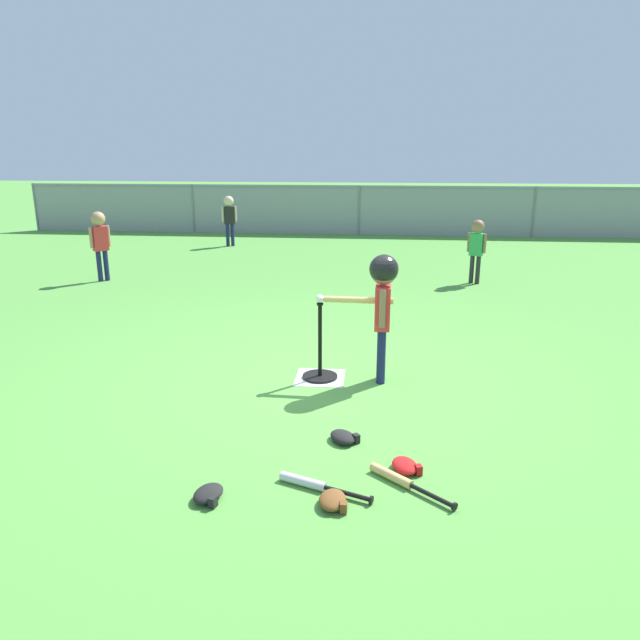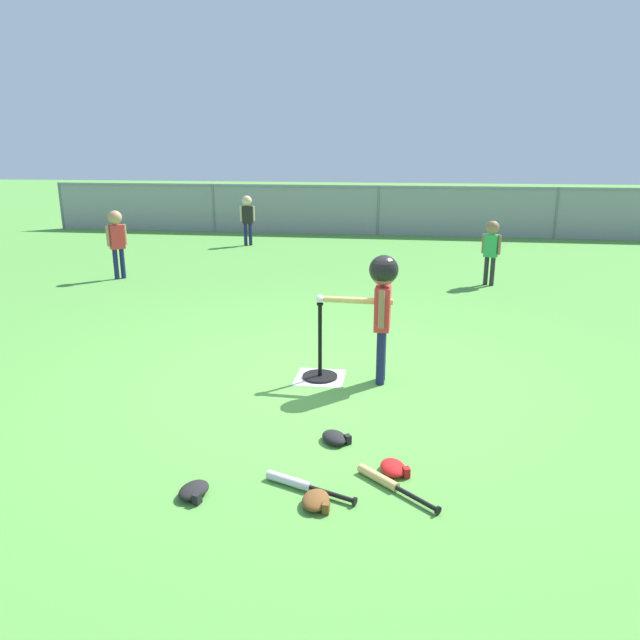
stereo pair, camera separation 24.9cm
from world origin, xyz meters
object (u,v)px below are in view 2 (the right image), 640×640
object	(u,v)px
batter_child	(382,293)
glove_outfield_drop	(335,437)
fielder_deep_right	(491,244)
baseball_on_tee	(320,299)
spare_bat_silver	(298,483)
spare_bat_wood	(386,482)
fielder_deep_left	(116,235)
fielder_near_right	(247,214)
glove_tossed_aside	(194,490)
glove_near_bats	(394,468)
batting_tee	(320,366)
glove_by_plate	(316,500)

from	to	relation	value
batter_child	glove_outfield_drop	world-z (taller)	batter_child
batter_child	fielder_deep_right	size ratio (longest dim) A/B	1.18
baseball_on_tee	fielder_deep_right	distance (m)	4.55
spare_bat_silver	glove_outfield_drop	bearing A→B (deg)	75.94
spare_bat_wood	spare_bat_silver	bearing A→B (deg)	-169.60
fielder_deep_left	baseball_on_tee	bearing A→B (deg)	-44.73
spare_bat_silver	glove_outfield_drop	distance (m)	0.64
fielder_near_right	glove_tossed_aside	world-z (taller)	fielder_near_right
spare_bat_silver	glove_near_bats	world-z (taller)	glove_near_bats
batting_tee	baseball_on_tee	size ratio (longest dim) A/B	9.55
spare_bat_silver	fielder_deep_left	bearing A→B (deg)	125.02
batting_tee	glove_tossed_aside	bearing A→B (deg)	-103.48
glove_near_bats	glove_outfield_drop	size ratio (longest dim) A/B	0.94
fielder_deep_left	batter_child	bearing A→B (deg)	-41.01
fielder_deep_right	spare_bat_wood	distance (m)	5.99
batting_tee	fielder_near_right	distance (m)	7.69
fielder_deep_left	glove_outfield_drop	distance (m)	6.40
baseball_on_tee	fielder_near_right	distance (m)	7.67
fielder_deep_right	spare_bat_silver	world-z (taller)	fielder_deep_right
batter_child	spare_bat_wood	distance (m)	1.88
spare_bat_wood	glove_tossed_aside	distance (m)	1.18
glove_by_plate	fielder_deep_right	bearing A→B (deg)	74.25
fielder_deep_left	spare_bat_wood	size ratio (longest dim) A/B	2.07
glove_near_bats	glove_outfield_drop	xyz separation A→B (m)	(-0.43, 0.36, 0.00)
batter_child	glove_tossed_aside	world-z (taller)	batter_child
baseball_on_tee	glove_outfield_drop	xyz separation A→B (m)	(0.28, -1.20, -0.71)
glove_by_plate	baseball_on_tee	bearing A→B (deg)	97.67
spare_bat_wood	batter_child	bearing A→B (deg)	94.16
glove_tossed_aside	fielder_deep_left	bearing A→B (deg)	119.82
batting_tee	glove_near_bats	bearing A→B (deg)	-65.53
glove_by_plate	fielder_deep_left	bearing A→B (deg)	125.16
glove_outfield_drop	spare_bat_wood	bearing A→B (deg)	-53.93
fielder_deep_left	glove_outfield_drop	size ratio (longest dim) A/B	3.95
fielder_deep_left	glove_near_bats	world-z (taller)	fielder_deep_left
fielder_deep_right	glove_tossed_aside	size ratio (longest dim) A/B	3.79
baseball_on_tee	spare_bat_wood	xyz separation A→B (m)	(0.67, -1.72, -0.71)
glove_near_bats	baseball_on_tee	bearing A→B (deg)	114.47
fielder_near_right	glove_near_bats	xyz separation A→B (m)	(3.30, -8.78, -0.63)
glove_near_bats	glove_by_plate	bearing A→B (deg)	-135.15
fielder_deep_left	spare_bat_wood	bearing A→B (deg)	-50.91
fielder_near_right	spare_bat_silver	distance (m)	9.46
baseball_on_tee	fielder_deep_right	size ratio (longest dim) A/B	0.08
spare_bat_wood	glove_outfield_drop	size ratio (longest dim) A/B	1.91
glove_near_bats	glove_outfield_drop	bearing A→B (deg)	139.80
batter_child	fielder_deep_right	xyz separation A→B (m)	(1.44, 4.11, -0.19)
batting_tee	fielder_deep_right	world-z (taller)	fielder_deep_right
baseball_on_tee	glove_tossed_aside	xyz separation A→B (m)	(-0.48, -2.00, -0.71)
baseball_on_tee	batter_child	distance (m)	0.55
spare_bat_wood	glove_near_bats	distance (m)	0.17
fielder_deep_right	spare_bat_wood	bearing A→B (deg)	-102.78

